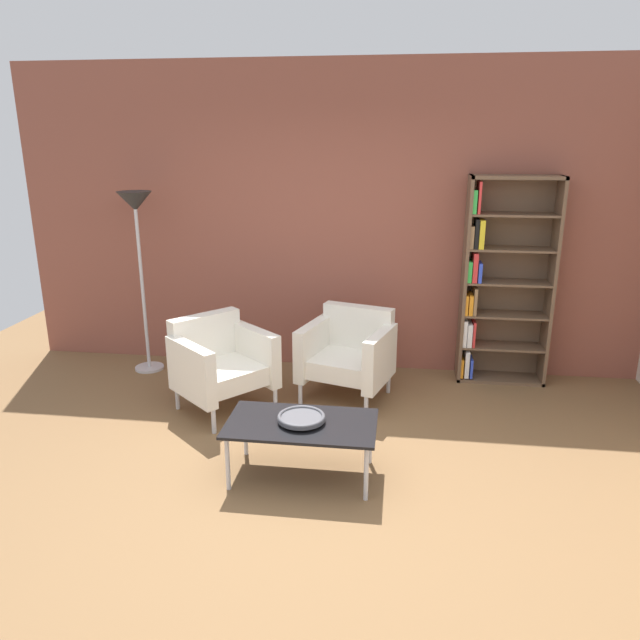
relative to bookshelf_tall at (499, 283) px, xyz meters
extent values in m
plane|color=brown|center=(-1.43, -2.25, -0.94)|extent=(8.32, 8.32, 0.00)
cube|color=brown|center=(-1.43, 0.21, 0.51)|extent=(6.40, 0.12, 2.90)
cube|color=brown|center=(-0.32, -0.02, 0.01)|extent=(0.03, 0.30, 1.90)
cube|color=brown|center=(0.45, -0.02, 0.01)|extent=(0.03, 0.30, 1.90)
cube|color=brown|center=(0.07, -0.02, 0.95)|extent=(0.80, 0.30, 0.03)
cube|color=brown|center=(0.07, -0.02, -0.92)|extent=(0.80, 0.30, 0.03)
cube|color=brown|center=(0.07, 0.12, 0.01)|extent=(0.80, 0.02, 1.90)
cube|color=brown|center=(0.07, -0.02, -0.60)|extent=(0.76, 0.28, 0.02)
cube|color=brown|center=(0.07, -0.02, -0.29)|extent=(0.76, 0.28, 0.02)
cube|color=brown|center=(0.07, -0.02, 0.01)|extent=(0.76, 0.28, 0.02)
cube|color=brown|center=(0.07, -0.02, 0.32)|extent=(0.76, 0.28, 0.02)
cube|color=brown|center=(0.07, -0.02, 0.63)|extent=(0.76, 0.28, 0.02)
cube|color=orange|center=(-0.29, -0.04, -0.80)|extent=(0.03, 0.24, 0.18)
cube|color=white|center=(-0.24, -0.04, -0.77)|extent=(0.04, 0.25, 0.26)
cube|color=blue|center=(-0.20, -0.07, -0.80)|extent=(0.02, 0.19, 0.18)
cube|color=white|center=(-0.28, -0.07, -0.46)|extent=(0.03, 0.18, 0.25)
cube|color=white|center=(-0.24, -0.06, -0.48)|extent=(0.04, 0.20, 0.22)
cube|color=red|center=(-0.20, -0.04, -0.47)|extent=(0.02, 0.25, 0.24)
cube|color=orange|center=(-0.29, -0.04, -0.19)|extent=(0.03, 0.25, 0.18)
cube|color=orange|center=(-0.25, -0.06, -0.19)|extent=(0.04, 0.20, 0.19)
cube|color=olive|center=(-0.21, -0.04, -0.16)|extent=(0.03, 0.24, 0.25)
cube|color=green|center=(-0.28, -0.03, 0.12)|extent=(0.04, 0.25, 0.19)
cube|color=red|center=(-0.24, -0.05, 0.16)|extent=(0.04, 0.22, 0.26)
cube|color=blue|center=(-0.19, -0.07, 0.11)|extent=(0.03, 0.18, 0.18)
cube|color=olive|center=(-0.29, -0.05, 0.43)|extent=(0.03, 0.22, 0.20)
cube|color=black|center=(-0.25, -0.07, 0.46)|extent=(0.03, 0.18, 0.26)
cube|color=yellow|center=(-0.20, -0.08, 0.46)|extent=(0.04, 0.17, 0.25)
cube|color=green|center=(-0.28, -0.05, 0.74)|extent=(0.03, 0.22, 0.20)
cube|color=red|center=(-0.25, -0.05, 0.78)|extent=(0.02, 0.22, 0.28)
cube|color=black|center=(-1.52, -1.95, -0.55)|extent=(1.00, 0.56, 0.02)
cylinder|color=silver|center=(-1.97, -2.18, -0.75)|extent=(0.03, 0.03, 0.38)
cylinder|color=silver|center=(-1.07, -2.18, -0.75)|extent=(0.03, 0.03, 0.38)
cylinder|color=silver|center=(-1.97, -1.72, -0.75)|extent=(0.03, 0.03, 0.38)
cylinder|color=silver|center=(-1.07, -1.72, -0.75)|extent=(0.03, 0.03, 0.38)
cylinder|color=#4C4C51|center=(-1.52, -1.95, -0.53)|extent=(0.13, 0.13, 0.02)
cylinder|color=#4C4C51|center=(-1.52, -1.95, -0.51)|extent=(0.32, 0.32, 0.02)
torus|color=#4C4C51|center=(-1.52, -1.95, -0.49)|extent=(0.32, 0.32, 0.02)
cube|color=white|center=(-2.33, -1.01, -0.62)|extent=(0.86, 0.86, 0.16)
cube|color=white|center=(-2.53, -0.83, -0.35)|extent=(0.51, 0.56, 0.38)
cube|color=white|center=(-2.52, -1.26, -0.51)|extent=(0.53, 0.48, 0.46)
cube|color=white|center=(-2.11, -0.79, -0.51)|extent=(0.53, 0.48, 0.46)
cylinder|color=silver|center=(-2.30, -1.44, -0.82)|extent=(0.04, 0.04, 0.24)
cylinder|color=silver|center=(-1.90, -0.99, -0.82)|extent=(0.04, 0.04, 0.24)
cylinder|color=silver|center=(-2.73, -1.06, -0.82)|extent=(0.04, 0.04, 0.24)
cylinder|color=silver|center=(-2.34, -0.61, -0.82)|extent=(0.04, 0.04, 0.24)
cube|color=white|center=(-1.33, -0.65, -0.62)|extent=(0.78, 0.74, 0.16)
cube|color=white|center=(-1.25, -0.39, -0.35)|extent=(0.65, 0.30, 0.38)
cube|color=white|center=(-1.63, -0.58, -0.51)|extent=(0.27, 0.62, 0.46)
cube|color=white|center=(-1.04, -0.76, -0.51)|extent=(0.27, 0.62, 0.46)
cylinder|color=silver|center=(-1.71, -0.86, -0.82)|extent=(0.04, 0.04, 0.24)
cylinder|color=silver|center=(-1.13, -1.03, -0.82)|extent=(0.04, 0.04, 0.24)
cylinder|color=silver|center=(-1.54, -0.31, -0.82)|extent=(0.04, 0.04, 0.24)
cylinder|color=silver|center=(-0.97, -0.48, -0.82)|extent=(0.04, 0.04, 0.24)
cylinder|color=silver|center=(-3.34, -0.21, -0.92)|extent=(0.28, 0.28, 0.02)
cylinder|color=silver|center=(-3.34, -0.21, -0.09)|extent=(0.03, 0.03, 1.65)
cone|color=#2D2D2D|center=(-3.34, -0.21, 0.71)|extent=(0.32, 0.32, 0.18)
camera|label=1|loc=(-0.91, -5.53, 1.29)|focal=33.74mm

